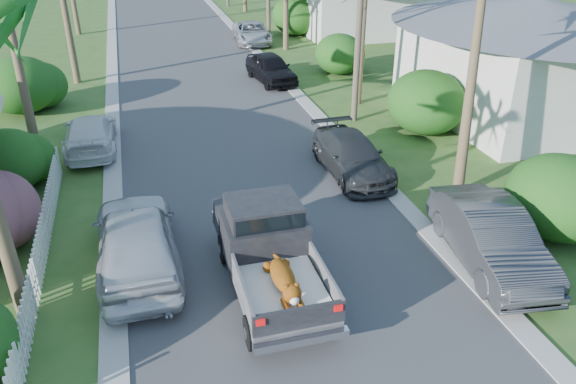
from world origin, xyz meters
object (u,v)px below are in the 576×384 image
object	(u,v)px
parked_car_rm	(352,156)
utility_pole_b	(360,8)
parked_car_ln	(137,240)
house_right_near	(528,62)
parked_car_rn	(491,237)
parked_car_lf	(91,134)
parked_car_rd	(252,33)
pickup_truck	(267,245)
house_right_far	(364,0)
parked_car_rf	(271,68)

from	to	relation	value
parked_car_rm	utility_pole_b	world-z (taller)	utility_pole_b
parked_car_ln	house_right_near	distance (m)	18.34
parked_car_rm	parked_car_ln	bearing A→B (deg)	-152.72
parked_car_rn	utility_pole_b	size ratio (longest dim) A/B	0.52
parked_car_lf	parked_car_rm	bearing A→B (deg)	152.72
parked_car_rd	parked_car_rn	bearing A→B (deg)	-85.03
parked_car_lf	pickup_truck	bearing A→B (deg)	114.83
parked_car_rn	parked_car_ln	size ratio (longest dim) A/B	0.94
house_right_far	parked_car_rm	bearing A→B (deg)	-113.31
parked_car_rd	utility_pole_b	distance (m)	15.87
parked_car_ln	house_right_far	bearing A→B (deg)	-123.58
parked_car_rn	parked_car_lf	world-z (taller)	parked_car_rn
parked_car_rm	parked_car_rd	distance (m)	20.18
parked_car_lf	house_right_near	size ratio (longest dim) A/B	0.49
house_right_far	house_right_near	bearing A→B (deg)	-90.00
parked_car_rf	parked_car_lf	world-z (taller)	parked_car_rf
parked_car_rn	house_right_near	size ratio (longest dim) A/B	0.52
parked_car_rf	parked_car_ln	size ratio (longest dim) A/B	0.83
parked_car_rn	parked_car_rf	world-z (taller)	parked_car_rn
utility_pole_b	house_right_far	bearing A→B (deg)	66.48
parked_car_rn	parked_car_rd	xyz separation A→B (m)	(-0.44, 26.12, -0.13)
pickup_truck	parked_car_lf	size ratio (longest dim) A/B	1.16
parked_car_rf	parked_car_rn	bearing A→B (deg)	-92.44
parked_car_ln	house_right_near	world-z (taller)	house_right_near
pickup_truck	house_right_near	xyz separation A→B (m)	(13.62, 8.93, 1.21)
house_right_far	pickup_truck	bearing A→B (deg)	-116.83
pickup_truck	parked_car_rn	distance (m)	5.69
house_right_far	utility_pole_b	xyz separation A→B (m)	(-7.40, -17.00, 2.48)
parked_car_rm	parked_car_lf	distance (m)	9.70
pickup_truck	parked_car_rm	world-z (taller)	pickup_truck
house_right_near	pickup_truck	bearing A→B (deg)	-146.75
parked_car_rd	parked_car_ln	xyz separation A→B (m)	(-8.19, -23.96, 0.21)
parked_car_rn	parked_car_rf	xyz separation A→B (m)	(-1.40, 17.25, -0.07)
house_right_far	utility_pole_b	distance (m)	18.71
pickup_truck	parked_car_rd	world-z (taller)	pickup_truck
parked_car_rn	parked_car_rf	distance (m)	17.30
utility_pole_b	pickup_truck	bearing A→B (deg)	-122.06
pickup_truck	parked_car_rm	bearing A→B (deg)	50.46
parked_car_ln	utility_pole_b	size ratio (longest dim) A/B	0.55
pickup_truck	parked_car_rn	bearing A→B (deg)	-8.58
house_right_near	parked_car_ln	bearing A→B (deg)	-155.38
pickup_truck	parked_car_rd	distance (m)	25.80
house_right_far	utility_pole_b	bearing A→B (deg)	-113.52
parked_car_rd	parked_car_ln	size ratio (longest dim) A/B	0.93
parked_car_rm	parked_car_rn	bearing A→B (deg)	-77.21
house_right_far	parked_car_ln	bearing A→B (deg)	-122.98
parked_car_rm	utility_pole_b	bearing A→B (deg)	67.03
parked_car_rd	house_right_near	distance (m)	18.46
house_right_far	utility_pole_b	world-z (taller)	utility_pole_b
parked_car_rm	utility_pole_b	distance (m)	6.55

